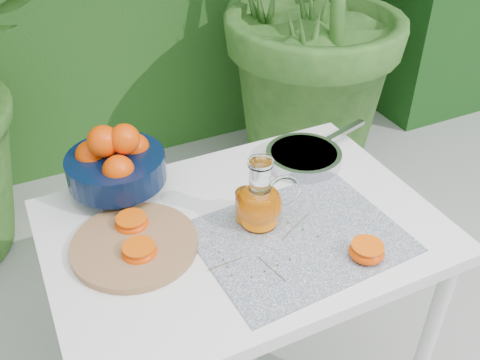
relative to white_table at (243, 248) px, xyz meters
name	(u,v)px	position (x,y,z in m)	size (l,w,h in m)	color
white_table	(243,248)	(0.00, 0.00, 0.00)	(1.00, 0.70, 0.75)	white
placemat	(300,237)	(0.11, -0.11, 0.08)	(0.50, 0.39, 0.00)	#0C1943
cutting_board	(135,245)	(-0.28, 0.04, 0.09)	(0.31, 0.31, 0.02)	#976544
fruit_bowl	(115,162)	(-0.25, 0.28, 0.18)	(0.30, 0.30, 0.21)	black
juice_pitcher	(260,202)	(0.04, -0.02, 0.15)	(0.18, 0.14, 0.19)	white
juice_tumbler	(247,207)	(0.02, 0.01, 0.13)	(0.08, 0.08, 0.09)	white
saute_pan	(304,157)	(0.29, 0.18, 0.10)	(0.42, 0.28, 0.04)	#B1B0B5
orange_halves	(211,242)	(-0.11, -0.05, 0.10)	(0.60, 0.45, 0.04)	#E96002
thyme_sprigs	(267,251)	(0.01, -0.12, 0.09)	(0.32, 0.22, 0.01)	brown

